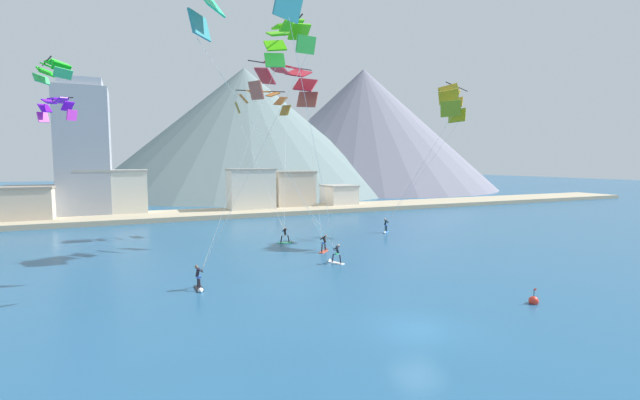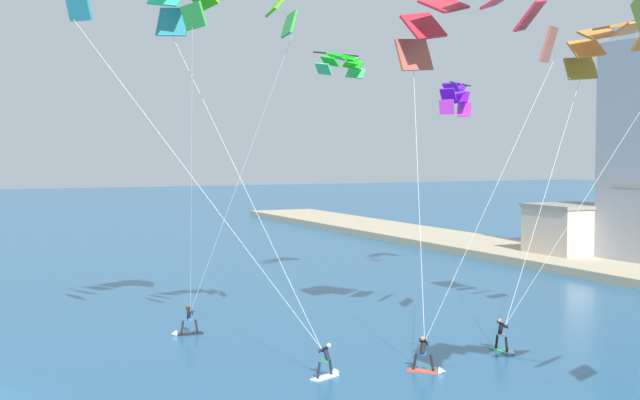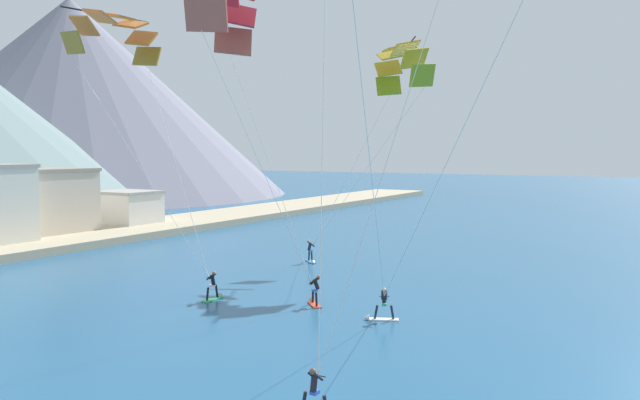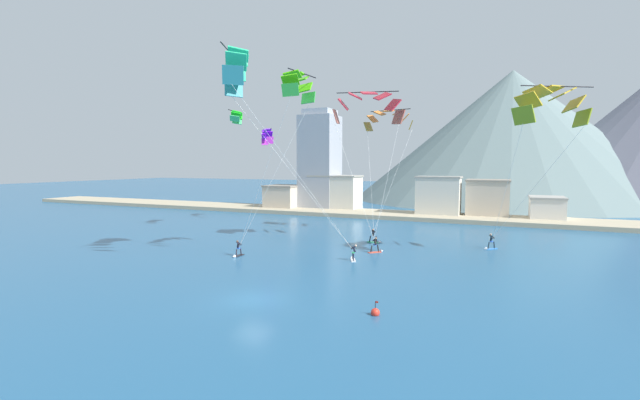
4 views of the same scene
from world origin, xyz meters
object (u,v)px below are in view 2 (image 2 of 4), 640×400
(kitesurfer_near_lead, at_px, (329,367))
(kitesurfer_far_right, at_px, (504,342))
(parafoil_kite_far_left, at_px, (475,20))
(parafoil_kite_distant_high_outer, at_px, (455,95))
(parafoil_kite_distant_low_drift, at_px, (342,62))
(parafoil_kite_mid_center, at_px, (241,2))
(kitesurfer_mid_center, at_px, (185,326))
(kitesurfer_far_left, at_px, (428,361))
(parafoil_kite_far_right, at_px, (616,44))

(kitesurfer_near_lead, relative_size, kitesurfer_far_right, 1.01)
(kitesurfer_far_right, distance_m, parafoil_kite_far_left, 15.72)
(parafoil_kite_distant_high_outer, bearing_deg, parafoil_kite_distant_low_drift, -83.18)
(parafoil_kite_mid_center, distance_m, parafoil_kite_far_left, 11.18)
(kitesurfer_far_right, relative_size, parafoil_kite_far_left, 0.11)
(parafoil_kite_far_left, bearing_deg, parafoil_kite_mid_center, -109.38)
(kitesurfer_near_lead, bearing_deg, kitesurfer_far_right, 93.91)
(parafoil_kite_mid_center, bearing_deg, parafoil_kite_distant_high_outer, 126.36)
(kitesurfer_mid_center, distance_m, parafoil_kite_distant_high_outer, 29.59)
(kitesurfer_mid_center, bearing_deg, kitesurfer_far_left, 31.23)
(kitesurfer_far_right, distance_m, parafoil_kite_mid_center, 20.74)
(kitesurfer_far_left, distance_m, parafoil_kite_far_right, 19.60)
(kitesurfer_far_right, bearing_deg, parafoil_kite_distant_high_outer, 152.49)
(kitesurfer_far_left, xyz_separation_m, kitesurfer_far_right, (-1.77, 5.45, -0.01))
(kitesurfer_mid_center, xyz_separation_m, kitesurfer_far_right, (10.68, 13.00, 0.04))
(kitesurfer_mid_center, distance_m, kitesurfer_far_left, 14.56)
(kitesurfer_mid_center, distance_m, kitesurfer_far_right, 16.82)
(parafoil_kite_far_right, bearing_deg, parafoil_kite_distant_low_drift, -162.62)
(kitesurfer_far_left, bearing_deg, kitesurfer_near_lead, -104.07)
(kitesurfer_mid_center, height_order, parafoil_kite_distant_low_drift, parafoil_kite_distant_low_drift)
(parafoil_kite_distant_high_outer, distance_m, parafoil_kite_distant_low_drift, 10.37)
(kitesurfer_far_left, relative_size, parafoil_kite_far_right, 0.11)
(kitesurfer_mid_center, height_order, kitesurfer_far_right, kitesurfer_far_right)
(kitesurfer_mid_center, height_order, parafoil_kite_far_right, parafoil_kite_far_right)
(parafoil_kite_mid_center, bearing_deg, kitesurfer_near_lead, 24.55)
(kitesurfer_far_right, xyz_separation_m, parafoil_kite_far_right, (-0.34, 7.12, 14.91))
(parafoil_kite_distant_high_outer, bearing_deg, kitesurfer_near_lead, -43.63)
(parafoil_kite_far_left, bearing_deg, kitesurfer_mid_center, -131.58)
(kitesurfer_far_right, bearing_deg, kitesurfer_near_lead, -86.09)
(kitesurfer_mid_center, bearing_deg, parafoil_kite_distant_high_outer, 113.73)
(kitesurfer_near_lead, xyz_separation_m, parafoil_kite_distant_high_outer, (-21.93, 20.91, 13.59))
(kitesurfer_near_lead, bearing_deg, kitesurfer_mid_center, -164.43)
(parafoil_kite_far_left, distance_m, parafoil_kite_distant_high_outer, 24.37)
(kitesurfer_far_left, height_order, parafoil_kite_mid_center, parafoil_kite_mid_center)
(kitesurfer_mid_center, relative_size, parafoil_kite_far_left, 0.11)
(kitesurfer_far_left, xyz_separation_m, parafoil_kite_far_right, (-2.11, 12.57, 14.89))
(parafoil_kite_far_right, bearing_deg, parafoil_kite_distant_high_outer, 169.31)
(kitesurfer_far_left, height_order, parafoil_kite_far_right, parafoil_kite_far_right)
(kitesurfer_near_lead, xyz_separation_m, parafoil_kite_distant_low_drift, (-20.72, 10.79, 15.51))
(parafoil_kite_far_left, height_order, parafoil_kite_distant_low_drift, parafoil_kite_far_left)
(parafoil_kite_far_left, distance_m, parafoil_kite_distant_low_drift, 19.69)
(parafoil_kite_distant_high_outer, bearing_deg, kitesurfer_far_right, -27.51)
(kitesurfer_mid_center, height_order, parafoil_kite_far_left, parafoil_kite_far_left)
(parafoil_kite_mid_center, bearing_deg, parafoil_kite_far_right, 78.58)
(kitesurfer_far_right, bearing_deg, parafoil_kite_mid_center, -109.26)
(parafoil_kite_far_right, bearing_deg, kitesurfer_near_lead, -86.58)
(kitesurfer_mid_center, distance_m, parafoil_kite_far_right, 27.11)
(kitesurfer_far_right, relative_size, parafoil_kite_far_right, 0.11)
(parafoil_kite_distant_high_outer, height_order, parafoil_kite_distant_low_drift, parafoil_kite_distant_low_drift)
(parafoil_kite_mid_center, bearing_deg, parafoil_kite_distant_low_drift, 140.54)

